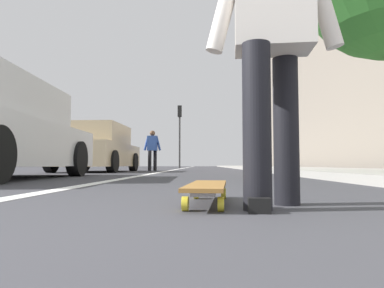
# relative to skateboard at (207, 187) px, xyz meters

# --- Properties ---
(ground_plane) EXTENTS (80.00, 80.00, 0.00)m
(ground_plane) POSITION_rel_skateboard_xyz_m (9.15, 0.07, -0.09)
(ground_plane) COLOR #38383D
(lane_stripe_white) EXTENTS (52.00, 0.16, 0.01)m
(lane_stripe_white) POSITION_rel_skateboard_xyz_m (19.15, 1.29, -0.09)
(lane_stripe_white) COLOR silver
(lane_stripe_white) RESTS_ON ground
(sidewalk_curb) EXTENTS (52.00, 3.20, 0.12)m
(sidewalk_curb) POSITION_rel_skateboard_xyz_m (17.15, -3.31, -0.04)
(sidewalk_curb) COLOR #9E9B93
(sidewalk_curb) RESTS_ON ground
(building_facade) EXTENTS (40.00, 1.20, 9.05)m
(building_facade) POSITION_rel_skateboard_xyz_m (21.15, -6.01, 4.43)
(building_facade) COLOR gray
(building_facade) RESTS_ON ground
(skateboard) EXTENTS (0.85, 0.26, 0.11)m
(skateboard) POSITION_rel_skateboard_xyz_m (0.00, 0.00, 0.00)
(skateboard) COLOR yellow
(skateboard) RESTS_ON ground
(skater_person) EXTENTS (0.45, 0.72, 1.64)m
(skater_person) POSITION_rel_skateboard_xyz_m (-0.15, -0.35, 0.84)
(skater_person) COLOR black
(skater_person) RESTS_ON ground
(parked_car_mid) EXTENTS (4.13, 2.07, 1.47)m
(parked_car_mid) POSITION_rel_skateboard_xyz_m (8.87, 3.38, 0.61)
(parked_car_mid) COLOR tan
(parked_car_mid) RESTS_ON ground
(traffic_light) EXTENTS (0.33, 0.28, 4.39)m
(traffic_light) POSITION_rel_skateboard_xyz_m (22.40, 1.69, 2.93)
(traffic_light) COLOR #2D2D2D
(traffic_light) RESTS_ON ground
(pedestrian_distant) EXTENTS (0.41, 0.64, 1.48)m
(pedestrian_distant) POSITION_rel_skateboard_xyz_m (10.72, 1.89, 0.75)
(pedestrian_distant) COLOR black
(pedestrian_distant) RESTS_ON ground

